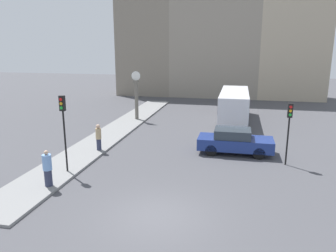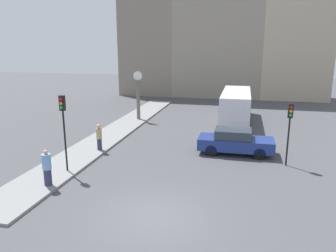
# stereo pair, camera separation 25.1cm
# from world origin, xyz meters

# --- Properties ---
(ground_plane) EXTENTS (120.00, 120.00, 0.00)m
(ground_plane) POSITION_xyz_m (0.00, 0.00, 0.00)
(ground_plane) COLOR #47474C
(sidewalk_corner) EXTENTS (2.53, 27.58, 0.13)m
(sidewalk_corner) POSITION_xyz_m (-6.25, 11.79, 0.06)
(sidewalk_corner) COLOR gray
(sidewalk_corner) RESTS_ON ground_plane
(building_row) EXTENTS (25.87, 5.00, 19.80)m
(building_row) POSITION_xyz_m (0.91, 31.91, 8.63)
(building_row) COLOR gray
(building_row) RESTS_ON ground_plane
(sedan_car) EXTENTS (4.49, 1.80, 1.53)m
(sedan_car) POSITION_xyz_m (2.78, 8.43, 0.77)
(sedan_car) COLOR navy
(sedan_car) RESTS_ON ground_plane
(bus_distant) EXTENTS (2.34, 8.38, 2.62)m
(bus_distant) POSITION_xyz_m (2.54, 17.37, 1.50)
(bus_distant) COLOR silver
(bus_distant) RESTS_ON ground_plane
(traffic_light_near) EXTENTS (0.26, 0.24, 3.93)m
(traffic_light_near) POSITION_xyz_m (-5.58, 3.27, 2.94)
(traffic_light_near) COLOR black
(traffic_light_near) RESTS_ON sidewalk_corner
(traffic_light_far) EXTENTS (0.26, 0.24, 3.45)m
(traffic_light_far) POSITION_xyz_m (5.61, 7.00, 2.48)
(traffic_light_far) COLOR black
(traffic_light_far) RESTS_ON ground_plane
(street_clock) EXTENTS (0.85, 0.40, 4.21)m
(street_clock) POSITION_xyz_m (-5.81, 15.88, 2.21)
(street_clock) COLOR #666056
(street_clock) RESTS_ON sidewalk_corner
(pedestrian_tan_coat) EXTENTS (0.34, 0.34, 1.63)m
(pedestrian_tan_coat) POSITION_xyz_m (-5.43, 6.91, 0.95)
(pedestrian_tan_coat) COLOR #2D334C
(pedestrian_tan_coat) RESTS_ON sidewalk_corner
(pedestrian_blue_stripe) EXTENTS (0.41, 0.41, 1.71)m
(pedestrian_blue_stripe) POSITION_xyz_m (-5.50, 1.43, 0.97)
(pedestrian_blue_stripe) COLOR #2D334C
(pedestrian_blue_stripe) RESTS_ON sidewalk_corner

